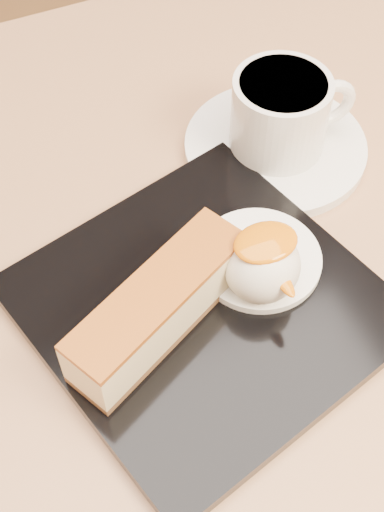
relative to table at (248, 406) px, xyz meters
name	(u,v)px	position (x,y,z in m)	size (l,w,h in m)	color
table	(248,406)	(0.00, 0.00, 0.00)	(0.80, 0.80, 0.72)	black
dessert_plate	(204,306)	(-0.04, 0.02, 0.16)	(0.22, 0.22, 0.01)	black
cheesecake	(159,307)	(-0.07, 0.01, 0.19)	(0.14, 0.10, 0.05)	brown
cream_smear	(259,259)	(0.01, 0.03, 0.17)	(0.09, 0.09, 0.01)	white
ice_cream_scoop	(262,266)	(0.00, 0.01, 0.19)	(0.05, 0.05, 0.05)	white
mango_sauce	(266,242)	(0.01, 0.01, 0.22)	(0.04, 0.03, 0.01)	orange
mint_sprig	(207,244)	(-0.02, 0.06, 0.17)	(0.03, 0.02, 0.00)	green
saucer	(275,147)	(0.08, 0.14, 0.16)	(0.15, 0.15, 0.01)	white
coffee_cup	(282,112)	(0.08, 0.14, 0.20)	(0.10, 0.08, 0.06)	white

